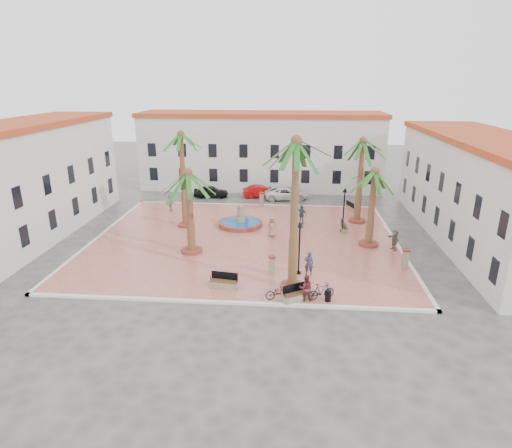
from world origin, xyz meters
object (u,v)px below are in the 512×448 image
object	(u,v)px
palm_s	(296,157)
lamppost_s	(300,239)
palm_sw	(188,184)
bollard_n	(262,199)
car_black	(211,192)
palm_e	(374,181)
bench_ne	(351,208)
bollard_se	(272,265)
litter_bin	(328,296)
car_red	(261,191)
cyclist_a	(309,263)
pedestrian_east	(394,240)
palm_ne	(362,150)
bench_se	(297,295)
cyclist_b	(306,288)
bench_s	(224,283)
car_white	(286,193)
bicycle_a	(280,292)
car_silver	(288,193)
bicycle_b	(321,291)
lamppost_e	(344,202)
bollard_e	(405,258)
pedestrian_fountain_b	(301,214)
palm_nw	(181,144)
fountain	(240,223)
pedestrian_north	(171,202)
bench_e	(344,228)

from	to	relation	value
palm_s	lamppost_s	world-z (taller)	palm_s
palm_sw	bollard_n	size ratio (longest dim) A/B	4.42
car_black	palm_e	bearing A→B (deg)	-137.54
bench_ne	bollard_se	size ratio (longest dim) A/B	1.30
litter_bin	car_red	bearing A→B (deg)	103.49
cyclist_a	pedestrian_east	xyz separation A→B (m)	(7.09, 5.38, -0.02)
palm_ne	bench_se	world-z (taller)	palm_ne
bollard_n	cyclist_b	size ratio (longest dim) A/B	0.90
bench_s	car_white	bearing A→B (deg)	89.14
palm_ne	car_black	xyz separation A→B (m)	(-15.99, 8.38, -6.48)
bicycle_a	palm_ne	bearing A→B (deg)	-36.66
bicycle_a	car_silver	bearing A→B (deg)	-13.51
palm_sw	cyclist_b	distance (m)	12.45
palm_s	bicycle_b	bearing A→B (deg)	-38.06
palm_s	car_red	distance (m)	25.23
lamppost_e	bollard_e	bearing A→B (deg)	-64.49
pedestrian_fountain_b	car_silver	bearing A→B (deg)	126.90
palm_nw	car_black	distance (m)	13.17
palm_nw	lamppost_e	bearing A→B (deg)	-1.47
car_silver	fountain	bearing A→B (deg)	155.58
pedestrian_north	pedestrian_east	world-z (taller)	pedestrian_north
cyclist_a	bench_s	bearing A→B (deg)	20.26
fountain	bench_s	xyz separation A→B (m)	(0.38, -12.70, -0.00)
palm_sw	palm_ne	xyz separation A→B (m)	(14.36, 8.96, 1.38)
bench_s	cyclist_b	size ratio (longest dim) A/B	1.16
bollard_se	fountain	bearing A→B (deg)	108.38
palm_s	pedestrian_east	size ratio (longest dim) A/B	5.88
bench_ne	bicycle_b	distance (m)	20.38
palm_s	bench_e	size ratio (longest dim) A/B	5.64
palm_sw	bicycle_a	size ratio (longest dim) A/B	3.74
bicycle_a	car_silver	size ratio (longest dim) A/B	0.41
bench_ne	car_white	xyz separation A→B (m)	(-7.03, 4.33, 0.29)
palm_sw	bollard_se	bearing A→B (deg)	-28.86
pedestrian_north	pedestrian_east	distance (m)	22.91
bicycle_b	bench_ne	bearing A→B (deg)	-36.63
palm_ne	lamppost_e	size ratio (longest dim) A/B	2.01
cyclist_a	pedestrian_east	size ratio (longest dim) A/B	1.03
palm_e	bollard_n	world-z (taller)	palm_e
palm_nw	car_red	distance (m)	15.05
cyclist_b	car_white	size ratio (longest dim) A/B	0.34
bench_e	bollard_n	xyz separation A→B (m)	(-8.08, 7.33, 0.54)
palm_sw	bollard_se	distance (m)	9.01
palm_ne	cyclist_b	world-z (taller)	palm_ne
palm_ne	pedestrian_north	world-z (taller)	palm_ne
lamppost_e	bollard_e	xyz separation A→B (m)	(3.70, -7.75, -2.01)
palm_sw	pedestrian_fountain_b	world-z (taller)	palm_sw
bench_se	pedestrian_north	size ratio (longest dim) A/B	1.06
bench_ne	pedestrian_east	size ratio (longest dim) A/B	1.06
fountain	bicycle_a	size ratio (longest dim) A/B	2.25
lamppost_s	pedestrian_fountain_b	distance (m)	11.38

